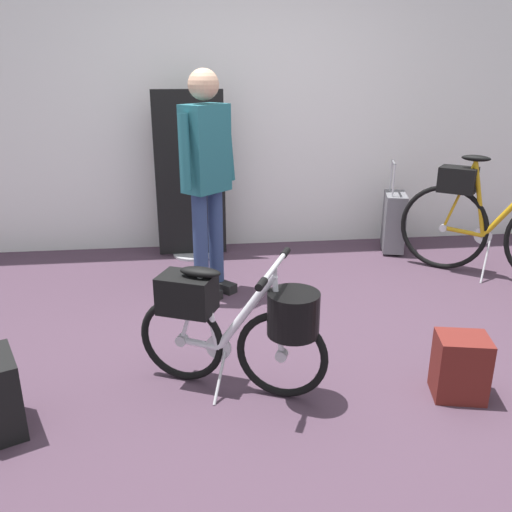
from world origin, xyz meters
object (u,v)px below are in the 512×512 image
(display_bike_left, at_px, (489,221))
(rolling_suitcase, at_px, (394,221))
(folding_bike_foreground, at_px, (238,321))
(floor_banner_stand, at_px, (191,186))
(visitor_near_wall, at_px, (206,172))
(backpack_on_floor, at_px, (460,366))

(display_bike_left, xyz_separation_m, rolling_suitcase, (-0.51, 0.70, -0.19))
(folding_bike_foreground, bearing_deg, floor_banner_stand, 95.94)
(floor_banner_stand, relative_size, visitor_near_wall, 0.90)
(backpack_on_floor, bearing_deg, visitor_near_wall, 129.31)
(visitor_near_wall, bearing_deg, floor_banner_stand, 97.93)
(display_bike_left, distance_m, backpack_on_floor, 1.89)
(display_bike_left, height_order, backpack_on_floor, display_bike_left)
(floor_banner_stand, height_order, folding_bike_foreground, floor_banner_stand)
(floor_banner_stand, bearing_deg, folding_bike_foreground, -84.06)
(folding_bike_foreground, bearing_deg, backpack_on_floor, -9.51)
(rolling_suitcase, bearing_deg, visitor_near_wall, -155.78)
(visitor_near_wall, distance_m, backpack_on_floor, 2.09)
(backpack_on_floor, bearing_deg, floor_banner_stand, 119.73)
(folding_bike_foreground, bearing_deg, visitor_near_wall, 94.63)
(folding_bike_foreground, bearing_deg, rolling_suitcase, 52.42)
(folding_bike_foreground, distance_m, rolling_suitcase, 2.64)
(rolling_suitcase, bearing_deg, folding_bike_foreground, -127.58)
(display_bike_left, bearing_deg, rolling_suitcase, 126.37)
(rolling_suitcase, distance_m, backpack_on_floor, 2.33)
(folding_bike_foreground, height_order, backpack_on_floor, folding_bike_foreground)
(visitor_near_wall, relative_size, rolling_suitcase, 1.95)
(floor_banner_stand, bearing_deg, rolling_suitcase, -2.88)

